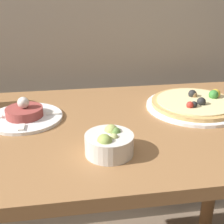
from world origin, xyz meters
TOP-DOWN VIEW (x-y plane):
  - dining_table at (0.00, 0.34)m, footprint 1.20×0.67m
  - pizza_plate at (0.33, 0.42)m, footprint 0.32×0.32m
  - tartare_plate at (-0.23, 0.41)m, footprint 0.23×0.23m
  - small_bowl at (-0.00, 0.17)m, footprint 0.12×0.12m

SIDE VIEW (x-z plane):
  - dining_table at x=0.00m, z-range 0.26..1.04m
  - pizza_plate at x=0.33m, z-range 0.76..0.81m
  - tartare_plate at x=-0.23m, z-range 0.75..0.83m
  - small_bowl at x=0.00m, z-range 0.77..0.84m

